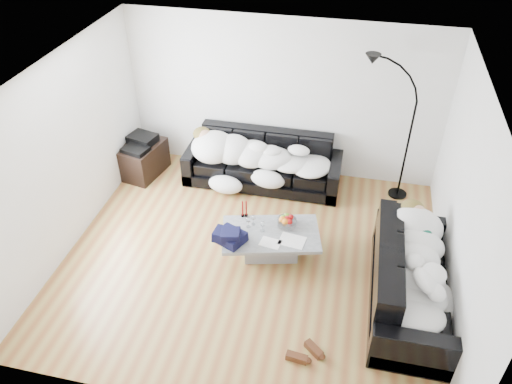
% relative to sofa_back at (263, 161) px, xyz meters
% --- Properties ---
extents(ground, '(5.00, 5.00, 0.00)m').
position_rel_sofa_back_xyz_m(ground, '(0.22, -1.78, -0.41)').
color(ground, brown).
rests_on(ground, ground).
extents(wall_back, '(5.00, 0.02, 2.60)m').
position_rel_sofa_back_xyz_m(wall_back, '(0.22, 0.47, 0.89)').
color(wall_back, silver).
rests_on(wall_back, ground).
extents(wall_left, '(0.02, 4.50, 2.60)m').
position_rel_sofa_back_xyz_m(wall_left, '(-2.28, -1.78, 0.89)').
color(wall_left, silver).
rests_on(wall_left, ground).
extents(wall_right, '(0.02, 4.50, 2.60)m').
position_rel_sofa_back_xyz_m(wall_right, '(2.72, -1.78, 0.89)').
color(wall_right, silver).
rests_on(wall_right, ground).
extents(ceiling, '(5.00, 5.00, 0.00)m').
position_rel_sofa_back_xyz_m(ceiling, '(0.22, -1.78, 2.19)').
color(ceiling, white).
rests_on(ceiling, ground).
extents(sofa_back, '(2.50, 0.87, 0.82)m').
position_rel_sofa_back_xyz_m(sofa_back, '(0.00, 0.00, 0.00)').
color(sofa_back, black).
rests_on(sofa_back, ground).
extents(sofa_right, '(0.92, 2.15, 0.87)m').
position_rel_sofa_back_xyz_m(sofa_right, '(2.29, -2.12, 0.03)').
color(sofa_right, black).
rests_on(sofa_right, ground).
extents(sleeper_back, '(2.12, 0.73, 0.42)m').
position_rel_sofa_back_xyz_m(sleeper_back, '(0.00, -0.05, 0.22)').
color(sleeper_back, silver).
rests_on(sleeper_back, sofa_back).
extents(sleeper_right, '(0.78, 1.84, 0.45)m').
position_rel_sofa_back_xyz_m(sleeper_right, '(2.29, -2.12, 0.24)').
color(sleeper_right, silver).
rests_on(sleeper_right, sofa_right).
extents(teal_cushion, '(0.42, 0.38, 0.20)m').
position_rel_sofa_back_xyz_m(teal_cushion, '(2.23, -1.45, 0.31)').
color(teal_cushion, '#0A4B34').
rests_on(teal_cushion, sofa_right).
extents(coffee_table, '(1.44, 1.04, 0.38)m').
position_rel_sofa_back_xyz_m(coffee_table, '(0.46, -1.64, -0.22)').
color(coffee_table, '#939699').
rests_on(coffee_table, ground).
extents(fruit_bowl, '(0.26, 0.26, 0.16)m').
position_rel_sofa_back_xyz_m(fruit_bowl, '(0.64, -1.44, 0.05)').
color(fruit_bowl, white).
rests_on(fruit_bowl, coffee_table).
extents(wine_glass_a, '(0.07, 0.07, 0.16)m').
position_rel_sofa_back_xyz_m(wine_glass_a, '(0.19, -1.53, 0.05)').
color(wine_glass_a, white).
rests_on(wine_glass_a, coffee_table).
extents(wine_glass_b, '(0.09, 0.09, 0.17)m').
position_rel_sofa_back_xyz_m(wine_glass_b, '(0.14, -1.59, 0.05)').
color(wine_glass_b, white).
rests_on(wine_glass_b, coffee_table).
extents(wine_glass_c, '(0.08, 0.08, 0.16)m').
position_rel_sofa_back_xyz_m(wine_glass_c, '(0.34, -1.63, 0.05)').
color(wine_glass_c, white).
rests_on(wine_glass_c, coffee_table).
extents(candle_left, '(0.06, 0.06, 0.26)m').
position_rel_sofa_back_xyz_m(candle_left, '(0.01, -1.39, 0.10)').
color(candle_left, maroon).
rests_on(candle_left, coffee_table).
extents(candle_right, '(0.06, 0.06, 0.25)m').
position_rel_sofa_back_xyz_m(candle_right, '(0.06, -1.37, 0.10)').
color(candle_right, maroon).
rests_on(candle_right, coffee_table).
extents(newspaper_a, '(0.37, 0.30, 0.01)m').
position_rel_sofa_back_xyz_m(newspaper_a, '(0.76, -1.74, -0.02)').
color(newspaper_a, silver).
rests_on(newspaper_a, coffee_table).
extents(newspaper_b, '(0.29, 0.23, 0.01)m').
position_rel_sofa_back_xyz_m(newspaper_b, '(0.49, -1.85, -0.02)').
color(newspaper_b, silver).
rests_on(newspaper_b, coffee_table).
extents(navy_jacket, '(0.44, 0.38, 0.20)m').
position_rel_sofa_back_xyz_m(navy_jacket, '(-0.03, -1.94, 0.15)').
color(navy_jacket, black).
rests_on(navy_jacket, coffee_table).
extents(shoes, '(0.48, 0.41, 0.09)m').
position_rel_sofa_back_xyz_m(shoes, '(1.16, -3.18, -0.36)').
color(shoes, '#472311').
rests_on(shoes, ground).
extents(av_cabinet, '(0.69, 0.89, 0.55)m').
position_rel_sofa_back_xyz_m(av_cabinet, '(-2.01, -0.17, -0.14)').
color(av_cabinet, black).
rests_on(av_cabinet, ground).
extents(stereo, '(0.51, 0.44, 0.13)m').
position_rel_sofa_back_xyz_m(stereo, '(-2.01, -0.17, 0.20)').
color(stereo, black).
rests_on(stereo, av_cabinet).
extents(floor_lamp, '(0.78, 0.46, 2.01)m').
position_rel_sofa_back_xyz_m(floor_lamp, '(2.18, 0.13, 0.59)').
color(floor_lamp, black).
rests_on(floor_lamp, ground).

